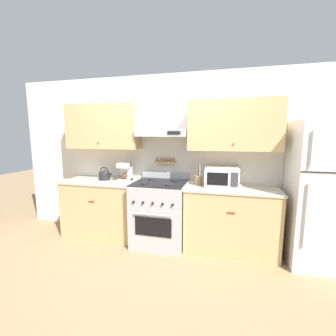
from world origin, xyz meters
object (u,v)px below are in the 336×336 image
(refrigerator, at_px, (320,194))
(microwave, at_px, (222,177))
(stove_range, at_px, (160,213))
(utensil_crock, at_px, (198,180))
(tea_kettle, at_px, (105,175))
(coffee_maker, at_px, (125,171))

(refrigerator, xyz_separation_m, microwave, (-1.20, 0.15, 0.14))
(stove_range, height_order, microwave, microwave)
(refrigerator, xyz_separation_m, utensil_crock, (-1.53, 0.13, 0.08))
(refrigerator, bearing_deg, tea_kettle, 177.56)
(tea_kettle, bearing_deg, refrigerator, -2.44)
(stove_range, height_order, tea_kettle, tea_kettle)
(stove_range, distance_m, tea_kettle, 1.10)
(microwave, bearing_deg, refrigerator, -7.04)
(refrigerator, distance_m, coffee_maker, 2.70)
(tea_kettle, bearing_deg, microwave, 0.55)
(stove_range, distance_m, refrigerator, 2.12)
(coffee_maker, height_order, microwave, coffee_maker)
(refrigerator, distance_m, utensil_crock, 1.54)
(refrigerator, bearing_deg, stove_range, 179.73)
(microwave, xyz_separation_m, utensil_crock, (-0.34, -0.02, -0.06))
(tea_kettle, xyz_separation_m, utensil_crock, (1.51, 0.00, -0.01))
(coffee_maker, relative_size, microwave, 0.62)
(refrigerator, relative_size, microwave, 3.91)
(refrigerator, height_order, tea_kettle, refrigerator)
(tea_kettle, bearing_deg, utensil_crock, 0.00)
(coffee_maker, bearing_deg, utensil_crock, -1.40)
(refrigerator, bearing_deg, utensil_crock, 175.16)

